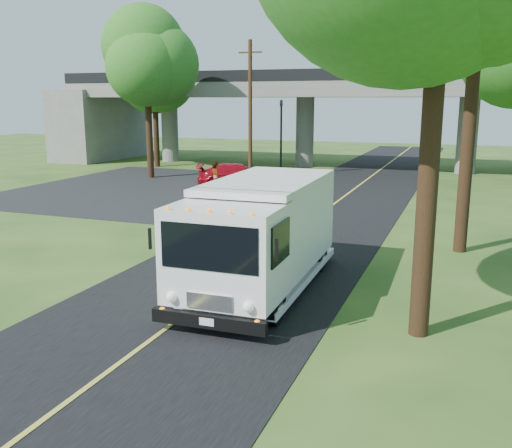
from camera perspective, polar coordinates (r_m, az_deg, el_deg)
The scene contains 12 objects.
ground at distance 14.26m, azimuth -7.36°, elevation -9.25°, with size 120.00×120.00×0.00m, color #284719.
road at distance 23.16m, azimuth 4.25°, elevation -0.70°, with size 7.00×90.00×0.02m, color black.
parking_lot at distance 34.74m, azimuth -9.57°, elevation 3.54°, with size 16.00×18.00×0.01m, color black.
lane_line at distance 23.16m, azimuth 4.25°, elevation -0.65°, with size 0.12×90.00×0.01m, color gold.
overpass at distance 44.13m, azimuth 12.62°, elevation 11.19°, with size 54.00×10.00×7.30m.
traffic_signal at distance 39.68m, azimuth 2.53°, elevation 9.41°, with size 0.18×0.22×5.20m.
utility_pole at distance 38.25m, azimuth -0.58°, elevation 11.40°, with size 1.60×0.26×9.00m.
tree_left_lot at distance 39.17m, azimuth -10.77°, elevation 16.06°, with size 5.60×5.50×10.50m.
tree_left_far at distance 45.82m, azimuth -10.06°, elevation 14.95°, with size 5.26×5.16×9.89m.
step_van at distance 15.63m, azimuth 0.46°, elevation -0.82°, with size 2.82×7.34×3.06m.
red_sedan at distance 34.57m, azimuth -1.77°, elevation 4.85°, with size 2.02×4.96×1.44m, color #A50A18.
pedestrian at distance 30.95m, azimuth -4.05°, elevation 4.44°, with size 0.72×0.47×1.97m, color gray.
Camera 1 is at (6.31, -11.67, 5.22)m, focal length 40.00 mm.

